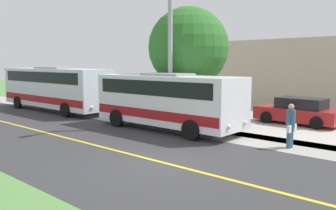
% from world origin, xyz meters
% --- Properties ---
extents(ground_plane, '(120.00, 120.00, 0.00)m').
position_xyz_m(ground_plane, '(0.00, 0.00, 0.00)').
color(ground_plane, '#548442').
extents(road_surface, '(8.00, 100.00, 0.01)m').
position_xyz_m(road_surface, '(0.00, 0.00, 0.00)').
color(road_surface, '#333335').
rests_on(road_surface, ground).
extents(sidewalk, '(2.40, 100.00, 0.01)m').
position_xyz_m(sidewalk, '(-5.20, 0.00, 0.00)').
color(sidewalk, '#9E9991').
rests_on(sidewalk, ground).
extents(road_centre_line, '(0.16, 100.00, 0.00)m').
position_xyz_m(road_centre_line, '(0.00, 0.00, 0.01)').
color(road_centre_line, gold).
rests_on(road_centre_line, ground).
extents(shuttle_bus_front, '(2.72, 8.02, 2.82)m').
position_xyz_m(shuttle_bus_front, '(-4.53, -3.79, 1.55)').
color(shuttle_bus_front, white).
rests_on(shuttle_bus_front, ground).
extents(transit_bus_rear, '(2.64, 10.23, 3.04)m').
position_xyz_m(transit_bus_rear, '(-4.50, -14.19, 1.67)').
color(transit_bus_rear, silver).
rests_on(transit_bus_rear, ground).
extents(pedestrian_with_bags, '(0.72, 0.34, 1.74)m').
position_xyz_m(pedestrian_with_bags, '(-4.82, 2.38, 0.94)').
color(pedestrian_with_bags, '#335972').
rests_on(pedestrian_with_bags, ground).
extents(street_light_pole, '(1.97, 0.24, 7.38)m').
position_xyz_m(street_light_pole, '(-4.87, -4.02, 4.09)').
color(street_light_pole, '#9E9EA3').
rests_on(street_light_pole, ground).
extents(parked_car_near, '(2.11, 4.45, 1.45)m').
position_xyz_m(parked_car_near, '(-10.38, 0.57, 0.69)').
color(parked_car_near, '#A51E1E').
rests_on(parked_car_near, ground).
extents(tree_curbside, '(4.57, 4.57, 6.47)m').
position_xyz_m(tree_curbside, '(-7.40, -4.73, 4.18)').
color(tree_curbside, '#4C3826').
rests_on(tree_curbside, ground).
extents(commercial_building, '(10.00, 16.90, 5.08)m').
position_xyz_m(commercial_building, '(-21.40, -1.22, 2.54)').
color(commercial_building, '#B7A893').
rests_on(commercial_building, ground).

